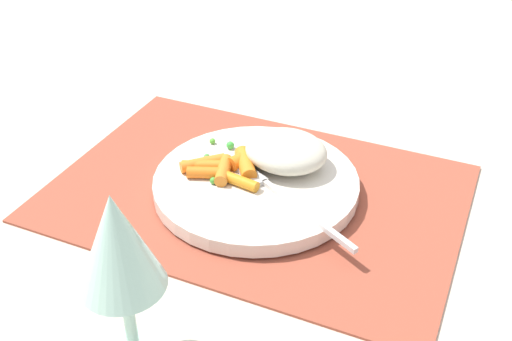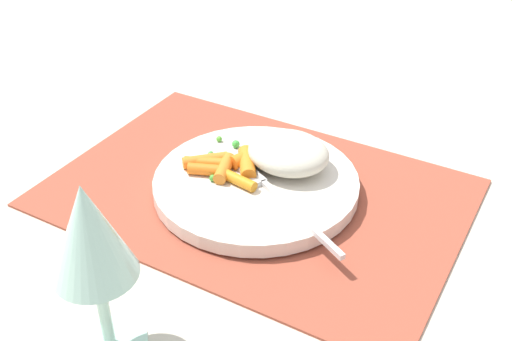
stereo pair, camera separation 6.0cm
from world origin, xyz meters
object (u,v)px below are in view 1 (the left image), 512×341
at_px(rice_mound, 286,151).
at_px(fork, 281,194).
at_px(plate, 256,184).
at_px(carrot_portion, 227,166).
at_px(wine_glass, 116,248).

xyz_separation_m(rice_mound, fork, (-0.02, 0.06, -0.02)).
bearing_deg(fork, plate, -29.17).
bearing_deg(rice_mound, fork, 106.34).
distance_m(plate, carrot_portion, 0.04).
height_order(fork, wine_glass, wine_glass).
bearing_deg(wine_glass, carrot_portion, -82.37).
bearing_deg(carrot_portion, rice_mound, -144.95).
distance_m(rice_mound, wine_glass, 0.30).
bearing_deg(fork, rice_mound, -73.66).
bearing_deg(wine_glass, fork, -99.99).
distance_m(plate, rice_mound, 0.05).
bearing_deg(plate, carrot_portion, 4.19).
relative_size(fork, wine_glass, 1.02).
distance_m(fork, wine_glass, 0.25).
xyz_separation_m(rice_mound, carrot_portion, (0.06, 0.04, -0.01)).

